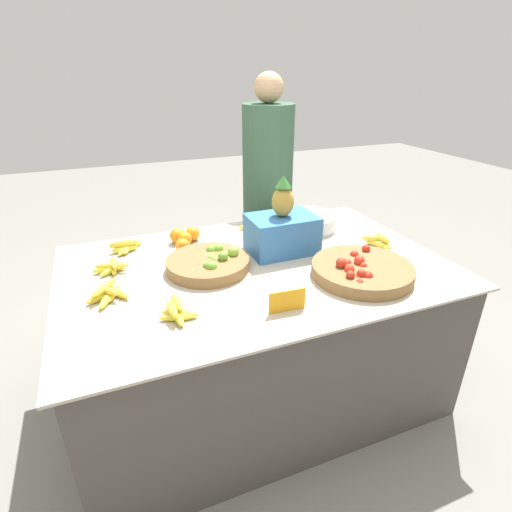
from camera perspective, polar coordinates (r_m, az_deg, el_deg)
The scene contains 15 objects.
ground_plane at distance 2.35m, azimuth 0.00°, elevation -17.91°, with size 12.00×12.00×0.00m, color gray.
market_table at distance 2.11m, azimuth 0.00°, elevation -10.47°, with size 1.80×1.18×0.75m.
lime_bowl at distance 1.88m, azimuth -6.73°, elevation -1.06°, with size 0.39×0.39×0.10m.
tomato_basket at distance 1.87m, azimuth 14.80°, elevation -1.96°, with size 0.46×0.46×0.10m.
orange_pile at distance 2.16m, azimuth -10.23°, elevation 2.57°, with size 0.16×0.20×0.08m.
metal_bowl at distance 2.37m, azimuth 7.37°, elevation 4.94°, with size 0.33×0.33×0.08m.
price_sign at distance 1.55m, azimuth 4.48°, elevation -6.41°, with size 0.15×0.02×0.09m.
produce_crate at distance 2.02m, azimuth 3.74°, elevation 3.77°, with size 0.34×0.23×0.40m.
banana_bunch_back_center at distance 1.55m, azimuth -11.28°, elevation -7.73°, with size 0.15×0.18×0.06m.
banana_bunch_front_right at distance 2.16m, azimuth -18.15°, elevation 1.23°, with size 0.18×0.15×0.06m.
banana_bunch_middle_right at distance 2.21m, azimuth 17.40°, elevation 2.00°, with size 0.16×0.17×0.06m.
banana_bunch_front_center at distance 1.75m, azimuth -20.38°, elevation -4.96°, with size 0.18×0.19×0.06m.
banana_bunch_middle_left at distance 2.32m, azimuth -0.15°, elevation 3.99°, with size 0.18×0.18×0.03m.
banana_bunch_front_left at distance 1.96m, azimuth -19.89°, elevation -1.51°, with size 0.17×0.13×0.06m.
vendor_person at distance 2.87m, azimuth 1.63°, elevation 7.54°, with size 0.35×0.35×1.59m.
Camera 1 is at (-0.64, -1.59, 1.62)m, focal length 28.00 mm.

